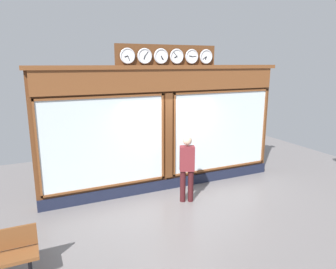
# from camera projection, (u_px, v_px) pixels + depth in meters

# --- Properties ---
(ground_plane) EXTENTS (14.00, 14.00, 0.00)m
(ground_plane) POSITION_uv_depth(u_px,v_px,m) (226.00, 239.00, 6.20)
(ground_plane) COLOR slate
(shop_facade) EXTENTS (6.89, 0.42, 3.87)m
(shop_facade) POSITION_uv_depth(u_px,v_px,m) (166.00, 128.00, 8.41)
(shop_facade) COLOR #5B3319
(shop_facade) RESTS_ON ground_plane
(pedestrian) EXTENTS (0.42, 0.34, 1.69)m
(pedestrian) POSITION_uv_depth(u_px,v_px,m) (187.00, 166.00, 7.69)
(pedestrian) COLOR #3A1316
(pedestrian) RESTS_ON ground_plane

